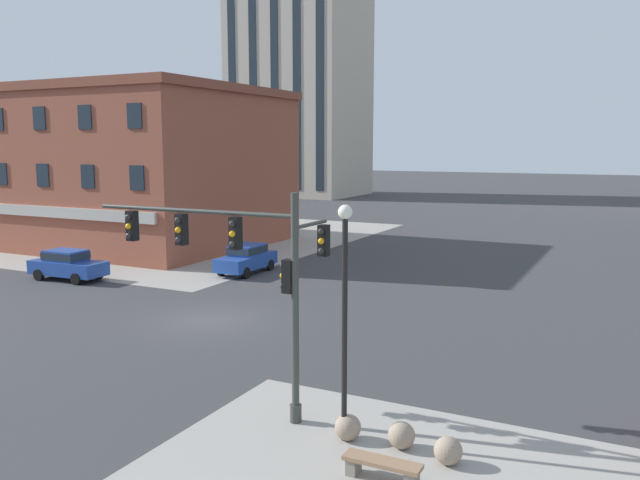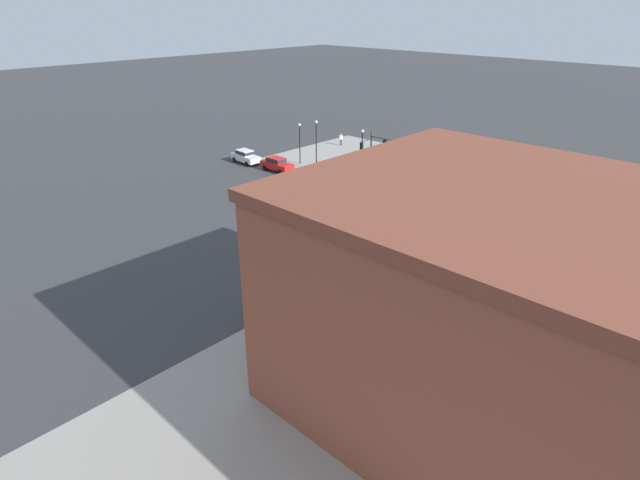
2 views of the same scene
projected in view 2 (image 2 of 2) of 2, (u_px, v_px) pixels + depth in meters
The scene contains 19 objects.
ground_plane at pixel (389, 222), 49.67m from camera, with size 320.00×320.00×0.00m, color #38383A.
sidewalk_corner_slab at pixel (358, 160), 69.23m from camera, with size 20.00×19.00×0.02m, color gray.
sidewalk_far_corner at pixel (478, 457), 23.98m from camera, with size 32.00×32.00×0.02m, color gray.
traffic_signal_main at pixel (381, 152), 56.98m from camera, with size 6.83×2.09×6.25m.
bollard_sphere_curb_a at pixel (360, 178), 60.96m from camera, with size 0.68×0.68×0.68m, color gray.
bollard_sphere_curb_b at pixel (350, 176), 61.72m from camera, with size 0.68×0.68×0.68m, color gray.
bollard_sphere_curb_c at pixel (344, 173), 62.70m from camera, with size 0.68×0.68×0.68m, color gray.
bench_near_signal at pixel (358, 172), 62.93m from camera, with size 1.80×0.48×0.49m.
pedestrian_near_bench at pixel (383, 156), 67.37m from camera, with size 0.39×0.44×1.61m.
pedestrian_at_curb at pixel (341, 139), 75.74m from camera, with size 0.36×0.47×1.72m.
street_lamp_corner_near at pixel (362, 150), 59.53m from camera, with size 0.36×0.36×6.04m.
street_lamp_mid_sidewalk at pixel (316, 140), 63.55m from camera, with size 0.36×0.36×6.14m.
street_lamp_corner_far at pixel (300, 139), 66.12m from camera, with size 0.36×0.36×5.23m.
car_main_northbound_near at pixel (475, 183), 57.38m from camera, with size 2.00×4.46×1.68m.
car_main_northbound_far at pixel (492, 266), 39.40m from camera, with size 4.48×2.05×1.68m.
car_main_southbound_near at pixel (277, 164), 64.27m from camera, with size 4.46×2.01×1.68m.
car_main_southbound_far at pixel (245, 156), 67.48m from camera, with size 4.48×2.06×1.68m.
car_cross_eastbound at pixel (361, 260), 40.22m from camera, with size 1.96×4.43×1.68m.
storefront_block_near_corner at pixel (557, 328), 23.30m from camera, with size 24.67×17.01×11.63m.
Camera 2 is at (-26.83, 37.77, 19.18)m, focal length 29.10 mm.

